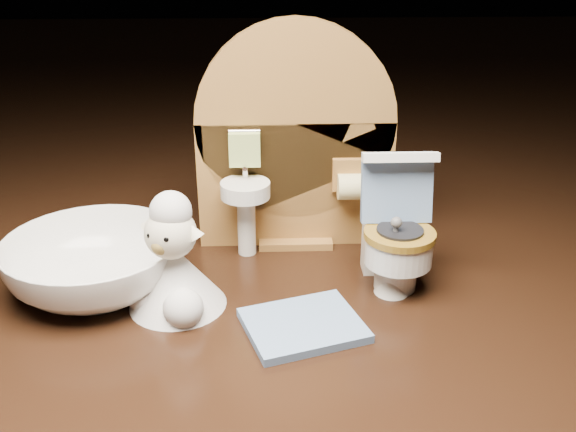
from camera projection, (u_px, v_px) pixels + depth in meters
backdrop_panel at (294, 151)px, 0.42m from camera, size 0.13×0.05×0.15m
toy_toilet at (396, 237)px, 0.39m from camera, size 0.04×0.05×0.08m
bath_mat at (303, 325)px, 0.35m from camera, size 0.07×0.07×0.00m
toilet_brush at (393, 273)px, 0.38m from camera, size 0.02×0.02×0.05m
plush_lamb at (174, 268)px, 0.36m from camera, size 0.06×0.06×0.07m
ceramic_bowl at (95, 264)px, 0.38m from camera, size 0.11×0.11×0.03m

